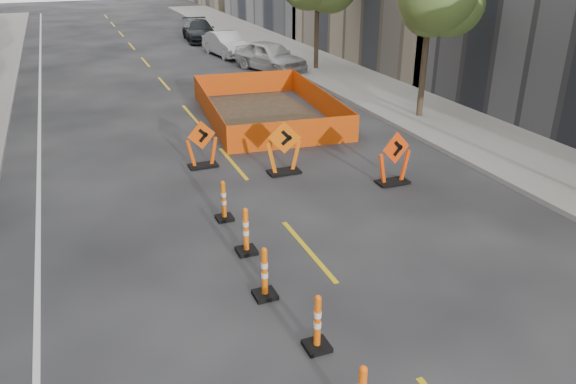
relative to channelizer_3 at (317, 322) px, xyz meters
name	(u,v)px	position (x,y,z in m)	size (l,w,h in m)	color
ground_plane	(402,359)	(1.23, -0.80, -0.55)	(140.00, 140.00, 0.00)	black
sidewalk_right	(431,115)	(10.23, 11.20, -0.48)	(4.00, 90.00, 0.15)	gray
tree_r_b	(430,1)	(9.63, 11.20, 3.97)	(2.80, 2.80, 5.95)	#382B1E
channelizer_3	(317,322)	(0.00, 0.00, 0.00)	(0.43, 0.43, 1.10)	#E35509
channelizer_4	(265,273)	(-0.32, 1.81, 0.01)	(0.44, 0.44, 1.13)	#E15809
channelizer_5	(246,231)	(-0.11, 3.62, 0.01)	(0.45, 0.45, 1.13)	#EC6009
channelizer_6	(224,200)	(-0.12, 5.43, -0.02)	(0.42, 0.42, 1.07)	#DD5909
chevron_sign_left	(202,144)	(0.28, 9.26, 0.21)	(1.01, 0.61, 1.52)	#DE4809
chevron_sign_center	(284,148)	(2.46, 7.81, 0.28)	(1.10, 0.66, 1.66)	#E86009
chevron_sign_right	(394,158)	(5.14, 5.86, 0.25)	(1.07, 0.64, 1.60)	#EE3E0A
safety_fence	(266,105)	(4.03, 13.77, -0.05)	(4.67, 7.95, 0.99)	#F0420C
parked_car_near	(270,56)	(7.28, 22.10, 0.25)	(1.89, 4.70, 1.60)	silver
parked_car_mid	(226,44)	(6.27, 27.26, 0.18)	(1.54, 4.42, 1.46)	#B2B2B8
parked_car_far	(199,31)	(6.13, 33.68, 0.17)	(2.01, 4.95, 1.44)	black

